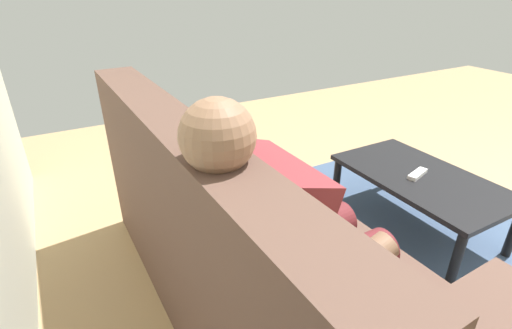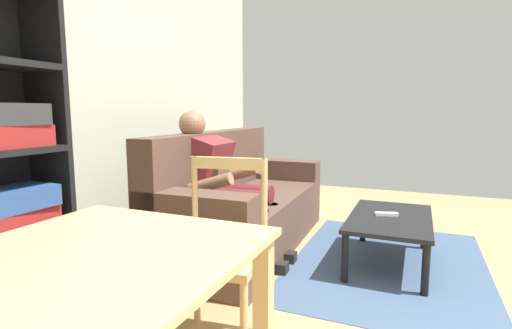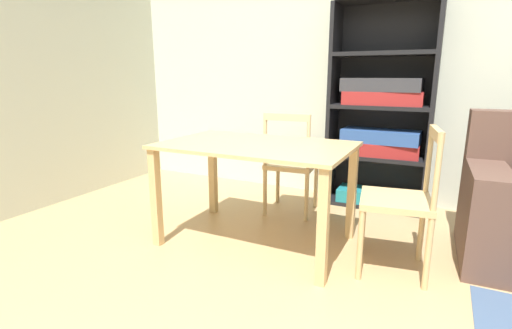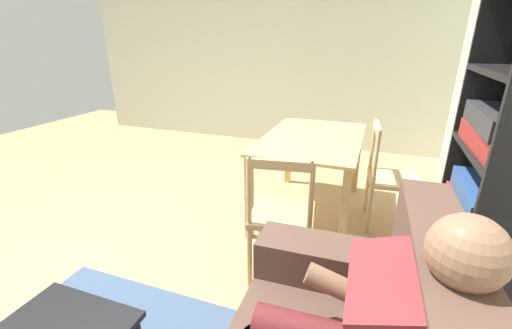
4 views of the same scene
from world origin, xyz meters
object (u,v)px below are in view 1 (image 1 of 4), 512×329
object	(u,v)px
couch	(244,246)
tv_remote	(418,174)
person_lounging	(289,242)
coffee_table	(421,182)

from	to	relation	value
couch	tv_remote	bearing A→B (deg)	-87.10
couch	person_lounging	xyz separation A→B (m)	(-0.34, -0.01, 0.26)
person_lounging	tv_remote	world-z (taller)	person_lounging
couch	person_lounging	bearing A→B (deg)	-178.96
tv_remote	couch	bearing A→B (deg)	76.83
couch	coffee_table	size ratio (longest dim) A/B	2.07
person_lounging	couch	bearing A→B (deg)	1.04
person_lounging	tv_remote	size ratio (longest dim) A/B	6.90
coffee_table	tv_remote	xyz separation A→B (m)	(0.01, 0.03, 0.06)
coffee_table	tv_remote	bearing A→B (deg)	64.54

